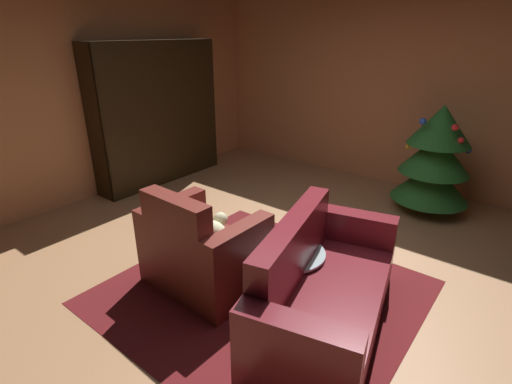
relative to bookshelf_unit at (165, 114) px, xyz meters
The scene contains 11 objects.
ground_plane 3.11m from the bookshelf_unit, 19.19° to the right, with size 7.27×7.27×0.00m, color #B27D52.
wall_back 3.42m from the bookshelf_unit, 35.02° to the left, with size 6.18×0.06×2.79m, color #CC8050.
wall_left 1.08m from the bookshelf_unit, 105.82° to the right, with size 0.06×5.90×2.79m, color #CC8050.
area_rug 3.42m from the bookshelf_unit, 26.34° to the right, with size 2.50×2.35×0.01m, color maroon.
bookshelf_unit is the anchor object (origin of this frame).
armchair_red 3.03m from the bookshelf_unit, 34.62° to the right, with size 1.02×0.76×0.95m.
couch_red 3.90m from the bookshelf_unit, 22.78° to the right, with size 1.14×1.85×0.88m.
coffee_table 3.43m from the bookshelf_unit, 22.75° to the right, with size 0.61×0.61×0.42m.
book_stack_on_table 3.47m from the bookshelf_unit, 22.88° to the right, with size 0.22×0.16×0.07m.
bottle_on_table 3.35m from the bookshelf_unit, 20.05° to the right, with size 0.06×0.06×0.23m.
decorated_tree 3.79m from the bookshelf_unit, 19.17° to the left, with size 0.94×0.94×1.35m.
Camera 1 is at (1.85, -2.74, 2.15)m, focal length 27.16 mm.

